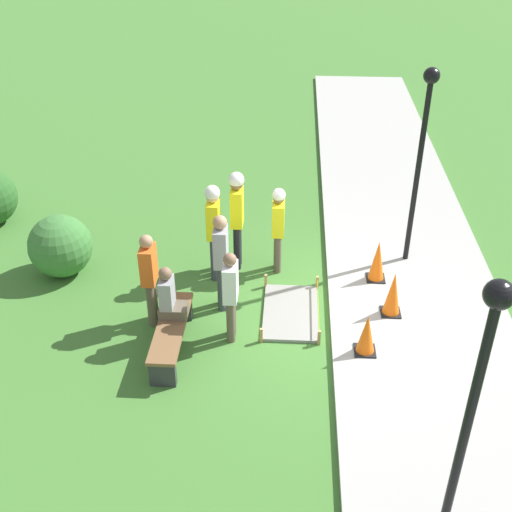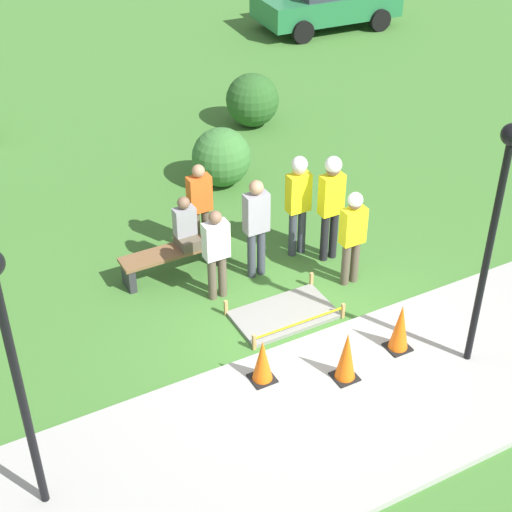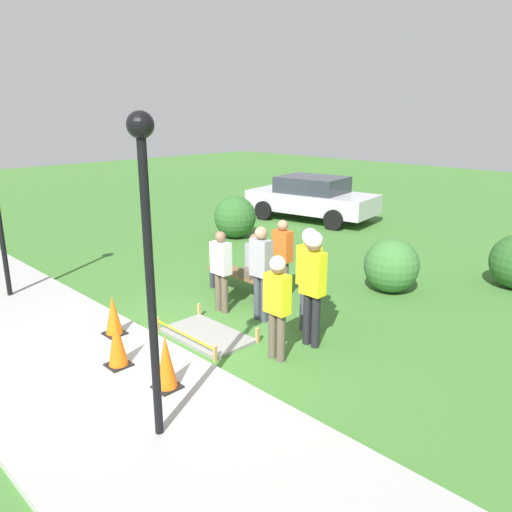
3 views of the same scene
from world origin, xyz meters
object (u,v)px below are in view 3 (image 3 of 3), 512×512
at_px(worker_supervisor, 309,270).
at_px(parked_car_silver, 312,198).
at_px(bystander_in_gray_shirt, 221,267).
at_px(traffic_cone_far_patch, 117,341).
at_px(worker_trainee, 313,277).
at_px(traffic_cone_near_patch, 113,316).
at_px(bystander_in_orange_shirt, 282,255).
at_px(traffic_cone_sidewalk_edge, 166,362).
at_px(worker_assistant, 277,300).
at_px(bystander_in_white_shirt, 261,268).
at_px(lamppost_near, 147,234).
at_px(person_seated_on_bench, 253,260).
at_px(park_bench, 243,280).

distance_m(worker_supervisor, parked_car_silver, 9.57).
height_order(worker_supervisor, bystander_in_gray_shirt, worker_supervisor).
xyz_separation_m(traffic_cone_far_patch, bystander_in_gray_shirt, (-0.69, 2.66, 0.41)).
xyz_separation_m(worker_supervisor, worker_trainee, (0.40, -0.39, 0.06)).
bearing_deg(traffic_cone_far_patch, parked_car_silver, 114.78).
distance_m(traffic_cone_near_patch, bystander_in_orange_shirt, 3.60).
bearing_deg(traffic_cone_near_patch, traffic_cone_sidewalk_edge, -10.06).
bearing_deg(parked_car_silver, worker_assistant, -63.48).
relative_size(bystander_in_gray_shirt, bystander_in_white_shirt, 0.90).
relative_size(worker_trainee, lamppost_near, 0.53).
bearing_deg(person_seated_on_bench, parked_car_silver, 120.47).
relative_size(park_bench, worker_trainee, 0.92).
height_order(worker_supervisor, worker_trainee, worker_trainee).
xyz_separation_m(worker_assistant, lamppost_near, (0.39, -2.47, 1.53)).
xyz_separation_m(worker_assistant, bystander_in_gray_shirt, (-2.10, 0.68, -0.10)).
distance_m(park_bench, person_seated_on_bench, 0.56).
relative_size(traffic_cone_near_patch, bystander_in_orange_shirt, 0.41).
bearing_deg(traffic_cone_far_patch, bystander_in_orange_shirt, 94.85).
bearing_deg(traffic_cone_near_patch, parked_car_silver, 110.94).
xyz_separation_m(worker_trainee, bystander_in_white_shirt, (-1.33, 0.16, -0.18)).
bearing_deg(worker_trainee, parked_car_silver, 129.03).
bearing_deg(lamppost_near, worker_supervisor, 101.23).
distance_m(bystander_in_white_shirt, parked_car_silver, 9.21).
distance_m(traffic_cone_near_patch, person_seated_on_bench, 3.13).
xyz_separation_m(bystander_in_orange_shirt, bystander_in_gray_shirt, (-0.35, -1.36, -0.04)).
bearing_deg(parked_car_silver, park_bench, -71.00).
xyz_separation_m(traffic_cone_far_patch, person_seated_on_bench, (-0.79, 3.62, 0.34)).
relative_size(traffic_cone_far_patch, parked_car_silver, 0.17).
bearing_deg(lamppost_near, person_seated_on_bench, 122.12).
relative_size(traffic_cone_sidewalk_edge, worker_assistant, 0.47).
distance_m(traffic_cone_far_patch, worker_supervisor, 3.37).
bearing_deg(park_bench, lamppost_near, -54.94).
height_order(bystander_in_orange_shirt, lamppost_near, lamppost_near).
bearing_deg(bystander_in_orange_shirt, bystander_in_white_shirt, -66.42).
distance_m(traffic_cone_far_patch, bystander_in_orange_shirt, 4.05).
xyz_separation_m(traffic_cone_far_patch, parked_car_silver, (-4.89, 10.60, 0.31)).
height_order(traffic_cone_sidewalk_edge, worker_trainee, worker_trainee).
height_order(worker_assistant, lamppost_near, lamppost_near).
xyz_separation_m(person_seated_on_bench, worker_trainee, (2.26, -0.88, 0.37)).
height_order(worker_trainee, bystander_in_gray_shirt, worker_trainee).
xyz_separation_m(traffic_cone_near_patch, traffic_cone_sidewalk_edge, (2.07, -0.37, 0.05)).
height_order(traffic_cone_near_patch, bystander_in_gray_shirt, bystander_in_gray_shirt).
xyz_separation_m(park_bench, worker_assistant, (2.46, -1.59, 0.66)).
relative_size(person_seated_on_bench, bystander_in_orange_shirt, 0.53).
relative_size(lamppost_near, parked_car_silver, 0.77).
relative_size(park_bench, lamppost_near, 0.49).
bearing_deg(lamppost_near, park_bench, 125.06).
bearing_deg(lamppost_near, bystander_in_gray_shirt, 128.28).
xyz_separation_m(traffic_cone_far_patch, bystander_in_white_shirt, (0.15, 2.89, 0.53)).
distance_m(traffic_cone_far_patch, lamppost_near, 2.76).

